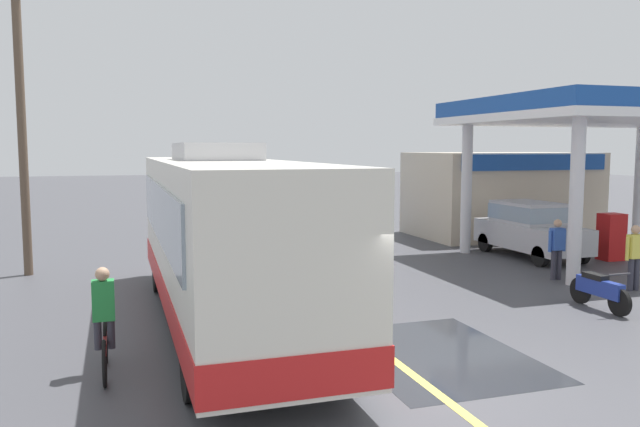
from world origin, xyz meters
name	(u,v)px	position (x,y,z in m)	size (l,w,h in m)	color
ground	(220,228)	(0.00, 20.00, 0.00)	(120.00, 120.00, 0.00)	#424247
lane_divider_stripe	(241,244)	(0.00, 15.00, 0.00)	(0.16, 50.00, 0.01)	#D8CC4C
wet_puddle_patch	(436,354)	(0.84, 1.38, 0.00)	(2.92, 3.95, 0.01)	#26282D
coach_bus_main	(224,240)	(-2.32, 4.54, 1.72)	(2.60, 11.04, 3.69)	silver
gas_station_roadside	(531,173)	(10.69, 12.23, 2.63)	(9.10, 11.95, 5.10)	#194799
car_at_pump	(530,226)	(8.53, 9.31, 1.01)	(1.70, 4.20, 1.82)	#B2B2B7
minibus_opposing_lane	(280,196)	(2.55, 18.99, 1.47)	(2.04, 6.13, 2.44)	#264C9E
cyclist_on_shoulder	(104,326)	(-4.63, 2.16, 0.78)	(0.34, 1.82, 1.72)	black
motorcycle_parked_forecourt	(599,290)	(5.77, 3.03, 0.44)	(0.55, 1.80, 0.92)	black
pedestrian_near_pump	(557,246)	(6.98, 6.00, 0.93)	(0.55, 0.22, 1.66)	#33333F
pedestrian_by_shop	(634,254)	(7.97, 4.31, 0.93)	(0.55, 0.22, 1.66)	#33333F
utility_pole_roadside	(21,108)	(-6.81, 11.16, 4.67)	(1.80, 0.24, 8.97)	brown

